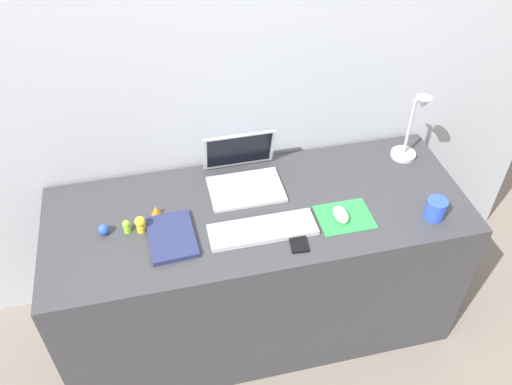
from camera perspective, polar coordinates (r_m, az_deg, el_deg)
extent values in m
plane|color=slate|center=(2.68, 0.22, -13.21)|extent=(6.00, 6.00, 0.00)
cube|color=#B2B7C1|center=(2.36, -1.74, 4.52)|extent=(2.88, 0.05, 1.52)
cube|color=#38383D|center=(2.38, 0.24, -8.17)|extent=(1.68, 0.64, 0.74)
cube|color=silver|center=(2.19, -1.08, 0.36)|extent=(0.30, 0.21, 0.01)
cube|color=silver|center=(2.22, -1.85, 4.57)|extent=(0.30, 0.07, 0.19)
cube|color=black|center=(2.21, -1.82, 4.52)|extent=(0.27, 0.05, 0.17)
cube|color=silver|center=(2.02, 0.71, -4.01)|extent=(0.41, 0.13, 0.02)
cube|color=green|center=(2.10, 9.47, -2.60)|extent=(0.21, 0.17, 0.00)
ellipsoid|color=silver|center=(2.08, 9.08, -2.34)|extent=(0.06, 0.10, 0.03)
cube|color=black|center=(2.00, 4.48, -5.02)|extent=(0.08, 0.13, 0.01)
cylinder|color=#B7B7BC|center=(2.45, 15.49, 3.97)|extent=(0.11, 0.11, 0.02)
cylinder|color=#B7B7BC|center=(2.36, 16.14, 6.75)|extent=(0.01, 0.01, 0.28)
cylinder|color=#B7B7BC|center=(2.27, 17.12, 9.36)|extent=(0.01, 0.09, 0.06)
cone|color=#B7B7BC|center=(2.24, 17.46, 9.18)|extent=(0.06, 0.06, 0.05)
cube|color=navy|center=(2.02, -9.04, -4.70)|extent=(0.18, 0.25, 0.02)
cylinder|color=blue|center=(2.16, 18.70, -1.67)|extent=(0.08, 0.08, 0.08)
cone|color=orange|center=(2.11, -10.66, -1.89)|extent=(0.04, 0.04, 0.04)
cylinder|color=#8CDB33|center=(2.07, -13.64, -3.80)|extent=(0.03, 0.03, 0.03)
sphere|color=#8CDB33|center=(2.05, -13.75, -3.29)|extent=(0.03, 0.03, 0.03)
ellipsoid|color=blue|center=(2.08, -16.02, -3.91)|extent=(0.04, 0.04, 0.05)
cylinder|color=yellow|center=(2.06, -12.20, -3.71)|extent=(0.03, 0.03, 0.03)
sphere|color=yellow|center=(2.04, -12.33, -3.06)|extent=(0.04, 0.04, 0.04)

